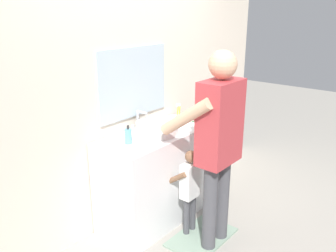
% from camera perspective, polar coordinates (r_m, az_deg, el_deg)
% --- Properties ---
extents(ground_plane, '(14.00, 14.00, 0.00)m').
position_cam_1_polar(ground_plane, '(3.57, 1.93, -15.90)').
color(ground_plane, '#9E998E').
extents(back_wall, '(4.40, 0.10, 2.70)m').
position_cam_1_polar(back_wall, '(3.43, -6.11, 7.15)').
color(back_wall, beige).
rests_on(back_wall, ground).
extents(vanity_cabinet, '(1.16, 0.54, 0.90)m').
position_cam_1_polar(vanity_cabinet, '(3.51, -1.91, -8.06)').
color(vanity_cabinet, white).
rests_on(vanity_cabinet, ground).
extents(sink_basin, '(0.39, 0.39, 0.11)m').
position_cam_1_polar(sink_basin, '(3.30, -1.74, -0.28)').
color(sink_basin, silver).
rests_on(sink_basin, vanity_cabinet).
extents(faucet, '(0.18, 0.14, 0.18)m').
position_cam_1_polar(faucet, '(3.45, -4.68, 0.90)').
color(faucet, '#B7BABF').
rests_on(faucet, vanity_cabinet).
extents(toothbrush_cup, '(0.07, 0.07, 0.21)m').
position_cam_1_polar(toothbrush_cup, '(3.57, 1.66, 1.12)').
color(toothbrush_cup, silver).
rests_on(toothbrush_cup, vanity_cabinet).
extents(soap_bottle, '(0.06, 0.06, 0.17)m').
position_cam_1_polar(soap_bottle, '(3.08, -6.35, -1.60)').
color(soap_bottle, '#66B2D1').
rests_on(soap_bottle, vanity_cabinet).
extents(bath_mat, '(0.64, 0.40, 0.02)m').
position_cam_1_polar(bath_mat, '(3.45, 5.37, -17.20)').
color(bath_mat, gray).
rests_on(bath_mat, ground).
extents(child_toddler, '(0.25, 0.26, 0.83)m').
position_cam_1_polar(child_toddler, '(3.26, 3.46, -9.36)').
color(child_toddler, '#47474C').
rests_on(child_toddler, ground).
extents(adult_parent, '(0.53, 0.56, 1.71)m').
position_cam_1_polar(adult_parent, '(2.94, 7.91, -1.38)').
color(adult_parent, '#47474C').
rests_on(adult_parent, ground).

